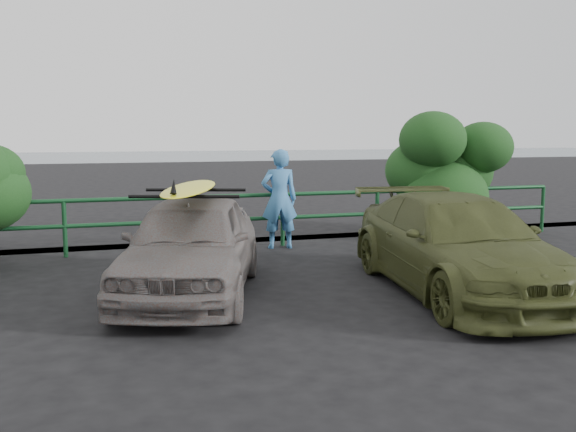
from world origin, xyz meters
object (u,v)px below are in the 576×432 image
guardrail (232,221)px  sedan (191,245)px  olive_vehicle (458,245)px  surfboard (190,188)px  man (279,199)px

guardrail → sedan: size_ratio=3.49×
olive_vehicle → sedan: bearing=171.3°
sedan → olive_vehicle: (3.52, -0.93, -0.02)m
guardrail → olive_vehicle: (2.26, -4.21, 0.15)m
surfboard → olive_vehicle: bearing=3.1°
sedan → guardrail: bearing=86.9°
olive_vehicle → man: size_ratio=2.44×
man → surfboard: size_ratio=0.69×
man → surfboard: 3.74m
olive_vehicle → man: (-1.39, 3.97, 0.27)m
sedan → surfboard: bearing=0.0°
guardrail → sedan: 3.51m
guardrail → olive_vehicle: bearing=-61.8°
man → surfboard: man is taller
guardrail → surfboard: size_ratio=5.11×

